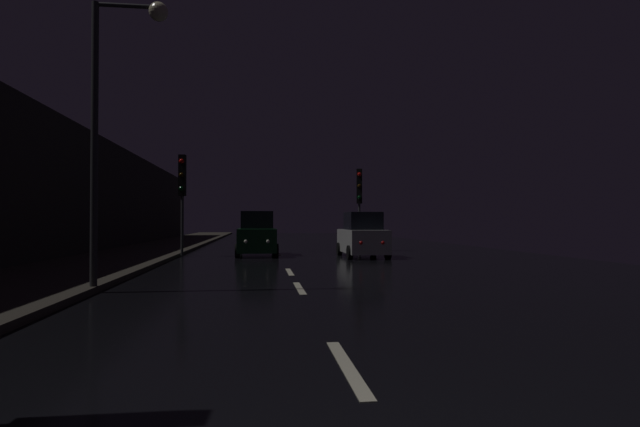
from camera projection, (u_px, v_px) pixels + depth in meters
name	position (u px, v px, depth m)	size (l,w,h in m)	color
ground	(277.00, 252.00, 26.87)	(26.00, 84.00, 0.02)	black
sidewalk_left	(147.00, 251.00, 26.05)	(4.40, 84.00, 0.15)	#38332B
building_facade_left	(69.00, 190.00, 22.30)	(0.80, 63.00, 6.01)	#2D2B28
lane_centerline	(293.00, 277.00, 14.51)	(0.16, 21.39, 0.01)	beige
traffic_light_far_left	(182.00, 183.00, 23.01)	(0.33, 0.47, 4.70)	#38383A
traffic_light_far_right	(359.00, 192.00, 27.35)	(0.36, 0.48, 4.50)	#38383A
streetlamp_overhead	(117.00, 96.00, 11.42)	(1.70, 0.44, 6.71)	#2D2D30
car_approaching_headlights	(257.00, 235.00, 23.69)	(1.92, 4.17, 2.10)	#0F3819
car_parked_right_far	(362.00, 237.00, 22.66)	(1.87, 4.04, 2.04)	silver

